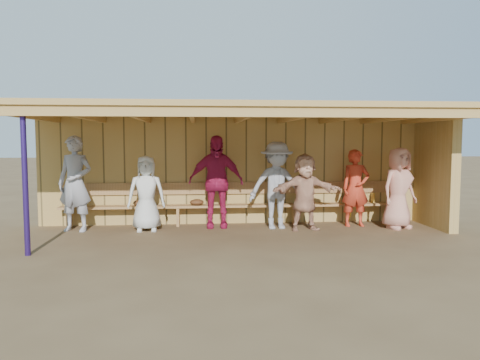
% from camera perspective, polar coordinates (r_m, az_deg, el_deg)
% --- Properties ---
extents(ground, '(90.00, 90.00, 0.00)m').
position_cam_1_polar(ground, '(9.32, 0.20, -6.63)').
color(ground, brown).
rests_on(ground, ground).
extents(player_a, '(0.81, 0.64, 1.96)m').
position_cam_1_polar(player_a, '(10.09, -19.46, -0.41)').
color(player_a, '#9B9BA3').
rests_on(player_a, ground).
extents(player_b, '(0.79, 0.54, 1.55)m').
position_cam_1_polar(player_b, '(9.76, -11.36, -1.60)').
color(player_b, silver).
rests_on(player_b, ground).
extents(player_d, '(1.16, 0.51, 1.96)m').
position_cam_1_polar(player_d, '(9.95, -2.96, -0.20)').
color(player_d, '#B11C49').
rests_on(player_d, ground).
extents(player_e, '(1.22, 0.74, 1.83)m').
position_cam_1_polar(player_e, '(9.83, 4.51, -0.66)').
color(player_e, '#96989E').
rests_on(player_e, ground).
extents(player_f, '(1.52, 0.65, 1.59)m').
position_cam_1_polar(player_f, '(9.73, 7.93, -1.46)').
color(player_f, tan).
rests_on(player_f, ground).
extents(player_g, '(0.61, 0.40, 1.66)m').
position_cam_1_polar(player_g, '(10.39, 13.91, -0.95)').
color(player_g, red).
rests_on(player_g, ground).
extents(player_h, '(0.98, 0.82, 1.71)m').
position_cam_1_polar(player_h, '(10.37, 18.77, -0.95)').
color(player_h, tan).
rests_on(player_h, ground).
extents(dugout_structure, '(8.80, 3.20, 2.50)m').
position_cam_1_polar(dugout_structure, '(9.86, 2.08, 3.92)').
color(dugout_structure, tan).
rests_on(dugout_structure, ground).
extents(bench, '(7.60, 0.34, 0.93)m').
position_cam_1_polar(bench, '(10.33, -0.39, -2.54)').
color(bench, '#AC7E49').
rests_on(bench, ground).
extents(dugout_equipment, '(5.93, 0.62, 0.80)m').
position_cam_1_polar(dugout_equipment, '(10.17, -4.97, -2.88)').
color(dugout_equipment, gold).
rests_on(dugout_equipment, ground).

